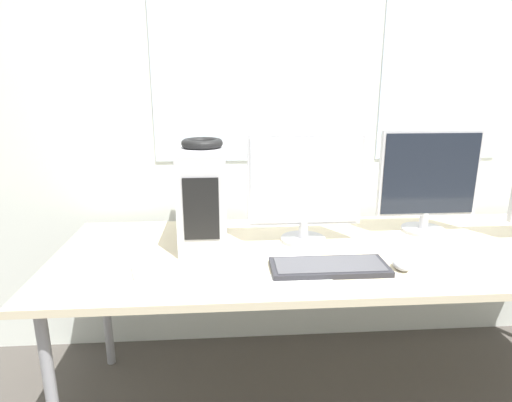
{
  "coord_description": "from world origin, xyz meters",
  "views": [
    {
      "loc": [
        -0.52,
        -1.18,
        1.37
      ],
      "look_at": [
        -0.41,
        0.41,
        0.93
      ],
      "focal_mm": 30.0,
      "sensor_mm": 36.0,
      "label": 1
    }
  ],
  "objects": [
    {
      "name": "wall_back",
      "position": [
        0.0,
        0.96,
        1.35
      ],
      "size": [
        8.0,
        0.07,
        2.7
      ],
      "color": "silver",
      "rests_on": "ground_plane"
    },
    {
      "name": "desk",
      "position": [
        0.0,
        0.41,
        0.68
      ],
      "size": [
        2.4,
        0.83,
        0.72
      ],
      "color": "beige",
      "rests_on": "ground_plane"
    },
    {
      "name": "pc_tower",
      "position": [
        -0.62,
        0.57,
        0.92
      ],
      "size": [
        0.19,
        0.43,
        0.4
      ],
      "color": "silver",
      "rests_on": "desk"
    },
    {
      "name": "headphones",
      "position": [
        -0.62,
        0.57,
        1.13
      ],
      "size": [
        0.17,
        0.17,
        0.04
      ],
      "color": "black",
      "rests_on": "pc_tower"
    },
    {
      "name": "monitor_main",
      "position": [
        -0.2,
        0.51,
        0.96
      ],
      "size": [
        0.47,
        0.19,
        0.45
      ],
      "color": "#B7B7BC",
      "rests_on": "desk"
    },
    {
      "name": "monitor_right_near",
      "position": [
        0.36,
        0.6,
        0.96
      ],
      "size": [
        0.44,
        0.19,
        0.46
      ],
      "color": "#B7B7BC",
      "rests_on": "desk"
    },
    {
      "name": "keyboard",
      "position": [
        -0.16,
        0.22,
        0.73
      ],
      "size": [
        0.42,
        0.17,
        0.02
      ],
      "color": "#28282D",
      "rests_on": "desk"
    },
    {
      "name": "mouse",
      "position": [
        0.1,
        0.21,
        0.74
      ],
      "size": [
        0.06,
        0.09,
        0.04
      ],
      "color": "#B2B2B7",
      "rests_on": "desk"
    },
    {
      "name": "cell_phone",
      "position": [
        -0.83,
        0.25,
        0.73
      ],
      "size": [
        0.1,
        0.14,
        0.01
      ],
      "rotation": [
        0.0,
        0.0,
        0.27
      ],
      "color": "#99999E",
      "rests_on": "desk"
    },
    {
      "name": "paper_sheet_left",
      "position": [
        -0.24,
        0.22,
        0.72
      ],
      "size": [
        0.32,
        0.36,
        0.0
      ],
      "rotation": [
        0.0,
        0.0,
        -0.48
      ],
      "color": "white",
      "rests_on": "desk"
    }
  ]
}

